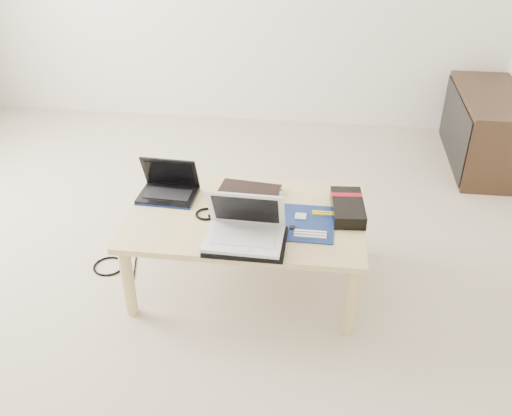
# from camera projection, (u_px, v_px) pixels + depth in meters

# --- Properties ---
(ground) EXTENTS (4.00, 4.00, 0.00)m
(ground) POSITION_uv_depth(u_px,v_px,m) (178.00, 272.00, 2.93)
(ground) COLOR beige
(ground) RESTS_ON ground
(coffee_table) EXTENTS (1.10, 0.70, 0.40)m
(coffee_table) POSITION_uv_depth(u_px,v_px,m) (246.00, 223.00, 2.69)
(coffee_table) COLOR tan
(coffee_table) RESTS_ON ground
(media_cabinet) EXTENTS (0.41, 0.90, 0.50)m
(media_cabinet) POSITION_uv_depth(u_px,v_px,m) (484.00, 129.00, 3.83)
(media_cabinet) COLOR #3A2717
(media_cabinet) RESTS_ON ground
(book) EXTENTS (0.32, 0.28, 0.03)m
(book) POSITION_uv_depth(u_px,v_px,m) (247.00, 196.00, 2.77)
(book) COLOR black
(book) RESTS_ON coffee_table
(netbook) EXTENTS (0.28, 0.21, 0.19)m
(netbook) POSITION_uv_depth(u_px,v_px,m) (169.00, 188.00, 2.79)
(netbook) COLOR black
(netbook) RESTS_ON coffee_table
(tablet) EXTENTS (0.28, 0.24, 0.01)m
(tablet) POSITION_uv_depth(u_px,v_px,m) (239.00, 213.00, 2.66)
(tablet) COLOR black
(tablet) RESTS_ON coffee_table
(remote) EXTENTS (0.10, 0.22, 0.02)m
(remote) POSITION_uv_depth(u_px,v_px,m) (271.00, 203.00, 2.73)
(remote) COLOR silver
(remote) RESTS_ON coffee_table
(neoprene_sleeve) EXTENTS (0.35, 0.25, 0.02)m
(neoprene_sleeve) POSITION_uv_depth(u_px,v_px,m) (246.00, 242.00, 2.46)
(neoprene_sleeve) COLOR black
(neoprene_sleeve) RESTS_ON coffee_table
(white_laptop) EXTENTS (0.34, 0.24, 0.22)m
(white_laptop) POSITION_uv_depth(u_px,v_px,m) (244.00, 228.00, 2.44)
(white_laptop) COLOR silver
(white_laptop) RESTS_ON neoprene_sleeve
(motherboard) EXTENTS (0.25, 0.31, 0.01)m
(motherboard) POSITION_uv_depth(u_px,v_px,m) (307.00, 223.00, 2.59)
(motherboard) COLOR #0C1F51
(motherboard) RESTS_ON coffee_table
(gpu_box) EXTENTS (0.17, 0.30, 0.06)m
(gpu_box) POSITION_uv_depth(u_px,v_px,m) (348.00, 207.00, 2.65)
(gpu_box) COLOR black
(gpu_box) RESTS_ON coffee_table
(cable_coil) EXTENTS (0.11, 0.11, 0.01)m
(cable_coil) POSITION_uv_depth(u_px,v_px,m) (206.00, 214.00, 2.65)
(cable_coil) COLOR black
(cable_coil) RESTS_ON coffee_table
(floor_cable_coil) EXTENTS (0.19, 0.19, 0.01)m
(floor_cable_coil) POSITION_uv_depth(u_px,v_px,m) (109.00, 266.00, 2.97)
(floor_cable_coil) COLOR black
(floor_cable_coil) RESTS_ON ground
(floor_cable_trail) EXTENTS (0.08, 0.32, 0.01)m
(floor_cable_trail) POSITION_uv_depth(u_px,v_px,m) (136.00, 260.00, 3.02)
(floor_cable_trail) COLOR black
(floor_cable_trail) RESTS_ON ground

